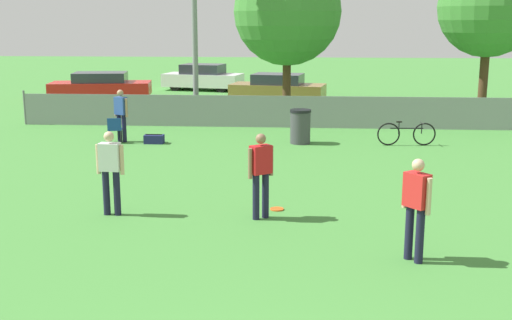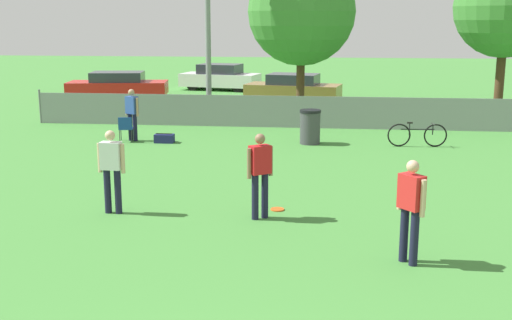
% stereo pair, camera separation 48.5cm
% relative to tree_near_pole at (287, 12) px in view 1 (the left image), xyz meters
% --- Properties ---
extents(fence_backline, '(18.93, 0.07, 1.21)m').
position_rel_tree_near_pole_xyz_m(fence_backline, '(0.21, -3.05, -3.40)').
color(fence_backline, gray).
rests_on(fence_backline, ground_plane).
extents(tree_near_pole, '(4.10, 4.10, 6.02)m').
position_rel_tree_near_pole_xyz_m(tree_near_pole, '(0.00, 0.00, 0.00)').
color(tree_near_pole, '#4C331E').
rests_on(tree_near_pole, ground_plane).
extents(tree_far_right, '(3.60, 3.60, 5.91)m').
position_rel_tree_near_pole_xyz_m(tree_far_right, '(7.23, -0.92, 0.14)').
color(tree_far_right, '#4C331E').
rests_on(tree_far_right, ground_plane).
extents(player_receiver_white, '(0.54, 0.24, 1.62)m').
position_rel_tree_near_pole_xyz_m(player_receiver_white, '(-2.95, -13.45, -3.02)').
color(player_receiver_white, '#191933').
rests_on(player_receiver_white, ground_plane).
extents(player_thrower_red, '(0.45, 0.41, 1.62)m').
position_rel_tree_near_pole_xyz_m(player_thrower_red, '(-0.10, -13.47, -3.02)').
color(player_thrower_red, '#191933').
rests_on(player_thrower_red, ground_plane).
extents(player_defender_red, '(0.41, 0.44, 1.62)m').
position_rel_tree_near_pole_xyz_m(player_defender_red, '(2.41, -15.46, -3.02)').
color(player_defender_red, '#191933').
rests_on(player_defender_red, ground_plane).
extents(spectator_in_blue, '(0.48, 0.36, 1.60)m').
position_rel_tree_near_pole_xyz_m(spectator_in_blue, '(-4.85, -6.07, -3.05)').
color(spectator_in_blue, '#191933').
rests_on(spectator_in_blue, ground_plane).
extents(frisbee_disc, '(0.27, 0.27, 0.03)m').
position_rel_tree_near_pole_xyz_m(frisbee_disc, '(0.18, -12.89, -3.94)').
color(frisbee_disc, '#E5591E').
rests_on(frisbee_disc, ground_plane).
extents(folding_chair_sideline, '(0.48, 0.48, 0.77)m').
position_rel_tree_near_pole_xyz_m(folding_chair_sideline, '(-5.02, -6.25, -3.50)').
color(folding_chair_sideline, '#333338').
rests_on(folding_chair_sideline, ground_plane).
extents(bicycle_sideline, '(1.74, 0.44, 0.73)m').
position_rel_tree_near_pole_xyz_m(bicycle_sideline, '(3.73, -6.01, -3.60)').
color(bicycle_sideline, black).
rests_on(bicycle_sideline, ground_plane).
extents(trash_bin, '(0.64, 0.64, 1.03)m').
position_rel_tree_near_pole_xyz_m(trash_bin, '(0.58, -5.91, -3.44)').
color(trash_bin, '#3F3F44').
rests_on(trash_bin, ground_plane).
extents(gear_bag_sideline, '(0.58, 0.32, 0.29)m').
position_rel_tree_near_pole_xyz_m(gear_bag_sideline, '(-3.82, -6.26, -3.82)').
color(gear_bag_sideline, navy).
rests_on(gear_bag_sideline, ground_plane).
extents(parked_car_red, '(4.82, 2.49, 1.25)m').
position_rel_tree_near_pole_xyz_m(parked_car_red, '(-8.83, 4.43, -3.34)').
color(parked_car_red, black).
rests_on(parked_car_red, ground_plane).
extents(parked_car_white, '(4.32, 2.48, 1.37)m').
position_rel_tree_near_pole_xyz_m(parked_car_white, '(-4.65, 8.63, -3.29)').
color(parked_car_white, black).
rests_on(parked_car_white, ground_plane).
extents(parked_car_tan, '(4.43, 2.43, 1.27)m').
position_rel_tree_near_pole_xyz_m(parked_car_tan, '(-0.51, 3.98, -3.33)').
color(parked_car_tan, black).
rests_on(parked_car_tan, ground_plane).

